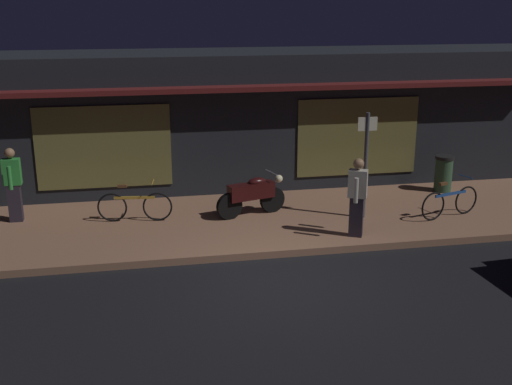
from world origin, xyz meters
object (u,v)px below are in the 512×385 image
Objects in this scene: motorcycle at (252,194)px; bicycle_parked at (450,202)px; bicycle_extra at (135,206)px; person_bystander at (357,196)px; sign_post at (366,159)px; person_photographer at (13,183)px; trash_bin at (443,173)px.

motorcycle reaches higher than bicycle_parked.
bicycle_parked and bicycle_extra have the same top height.
sign_post reaches higher than person_bystander.
sign_post is at bearing -14.22° from motorcycle.
bicycle_parked is 2.20m from sign_post.
person_photographer reaches higher than bicycle_parked.
bicycle_parked is (4.37, -0.97, -0.14)m from motorcycle.
sign_post is (2.44, -0.62, 0.86)m from motorcycle.
sign_post is at bearing -8.90° from person_photographer.
motorcycle is 1.79× the size of trash_bin.
motorcycle is at bearing -1.67° from bicycle_extra.
motorcycle is 2.66m from sign_post.
person_bystander is at bearing -17.98° from person_photographer.
bicycle_extra is 0.69× the size of sign_post.
motorcycle is 1.00× the size of person_bystander.
trash_bin is (10.43, 0.38, -0.41)m from person_photographer.
motorcycle is 1.00× the size of person_photographer.
person_bystander is (7.13, -2.32, 0.00)m from person_photographer.
bicycle_extra is at bearing 172.22° from sign_post.
motorcycle is at bearing 167.45° from bicycle_parked.
sign_post reaches higher than bicycle_extra.
trash_bin is at bearing 2.11° from person_photographer.
motorcycle is at bearing -169.38° from trash_bin.
person_bystander reaches higher than bicycle_extra.
trash_bin is at bearing 10.62° from motorcycle.
sign_post is (7.70, -1.21, 0.48)m from person_photographer.
bicycle_extra is 0.99× the size of person_photographer.
person_bystander is 0.70× the size of sign_post.
bicycle_parked is at bearing -9.20° from person_photographer.
person_bystander is at bearing -163.12° from bicycle_parked.
bicycle_parked is at bearing -112.48° from trash_bin.
bicycle_extra is 5.24m from sign_post.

